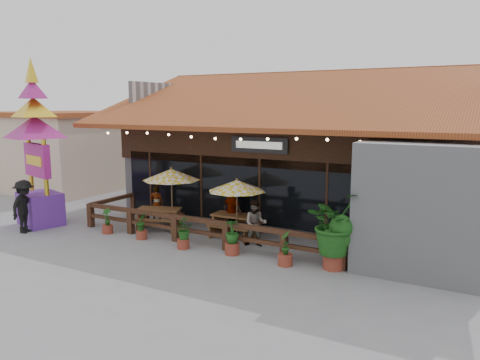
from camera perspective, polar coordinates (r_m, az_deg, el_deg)
The scene contains 19 objects.
ground at distance 15.31m, azimuth 0.92°, elevation -8.30°, with size 100.00×100.00×0.00m, color gray.
restaurant_building at distance 20.73m, azimuth 10.23°, elevation 2.37°, with size 15.50×14.73×6.09m.
patio_railing at distance 16.08m, azimuth -6.66°, elevation -5.23°, with size 10.00×2.60×0.92m.
neighbor_building at distance 29.01m, azimuth -20.13°, elevation 3.70°, with size 8.40×8.40×4.22m.
umbrella_left at distance 17.61m, azimuth -8.36°, elevation 0.62°, with size 2.59×2.59×2.31m.
umbrella_right at distance 15.92m, azimuth -0.39°, elevation -0.73°, with size 2.43×2.43×2.13m.
picnic_table_left at distance 17.82m, azimuth -9.83°, elevation -4.21°, with size 1.98×1.86×0.77m.
picnic_table_right at distance 16.50m, azimuth -0.54°, elevation -5.10°, with size 1.68×1.46×0.79m.
thai_sign_tower at distance 19.29m, azimuth -23.70°, elevation 5.44°, with size 3.14×3.14×6.82m.
tropical_plant at distance 13.35m, azimuth 11.49°, elevation -5.37°, with size 1.92×2.03×2.24m.
diner_a at distance 18.75m, azimuth -10.12°, elevation -2.86°, with size 0.54×0.35×1.48m, color #381F11.
diner_b at distance 15.31m, azimuth 1.91°, elevation -5.32°, with size 0.74×0.58×1.53m, color #381F11.
diner_c at distance 16.81m, azimuth -0.92°, elevation -3.71°, with size 1.00×0.42×1.70m, color #381F11.
pedestrian at distance 18.62m, azimuth -24.80°, elevation -2.95°, with size 1.25×0.72×1.93m, color black.
planter_a at distance 17.57m, azimuth -15.87°, elevation -5.04°, with size 0.38×0.38×0.93m.
planter_b at distance 16.56m, azimuth -11.91°, elevation -5.65°, with size 0.38×0.40×0.92m.
planter_c at distance 15.23m, azimuth -6.96°, elevation -6.30°, with size 0.72×0.66×0.98m.
planter_d at distance 14.54m, azimuth -0.96°, elevation -7.04°, with size 0.57×0.57×1.11m.
planter_e at distance 13.65m, azimuth 5.55°, elevation -8.59°, with size 0.43×0.44×1.04m.
Camera 1 is at (6.88, -12.90, 4.57)m, focal length 35.00 mm.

